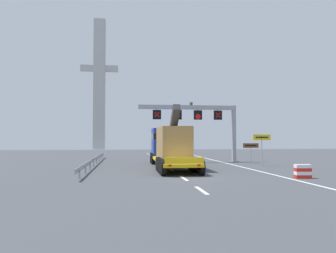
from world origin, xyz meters
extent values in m
plane|color=#424449|center=(0.00, 0.00, 0.00)|extent=(112.00, 112.00, 0.00)
cube|color=silver|center=(-0.55, -6.00, 0.01)|extent=(0.20, 2.60, 0.01)
cube|color=silver|center=(-0.55, -0.92, 0.01)|extent=(0.20, 2.60, 0.01)
cube|color=silver|center=(-0.55, 4.16, 0.01)|extent=(0.20, 2.60, 0.01)
cube|color=silver|center=(-0.55, 9.24, 0.01)|extent=(0.20, 2.60, 0.01)
cube|color=silver|center=(-0.55, 14.32, 0.01)|extent=(0.20, 2.60, 0.01)
cube|color=silver|center=(-0.55, 19.40, 0.01)|extent=(0.20, 2.60, 0.01)
cube|color=silver|center=(-0.55, 24.48, 0.01)|extent=(0.20, 2.60, 0.01)
cube|color=silver|center=(-0.55, 29.55, 0.01)|extent=(0.20, 2.60, 0.01)
cube|color=silver|center=(-0.55, 34.63, 0.01)|extent=(0.20, 2.60, 0.01)
cube|color=silver|center=(6.20, 12.00, 0.01)|extent=(0.20, 63.00, 0.01)
cube|color=#9EA0A5|center=(7.62, 13.34, 3.13)|extent=(0.40, 0.40, 6.25)
cube|color=slate|center=(7.62, 13.34, 0.04)|extent=(0.90, 0.90, 0.08)
cube|color=#9EA0A5|center=(2.42, 13.34, 6.00)|extent=(10.79, 0.44, 0.44)
cube|color=#4C4C51|center=(2.79, 13.34, 6.40)|extent=(0.28, 0.40, 0.28)
cube|color=black|center=(5.81, 13.34, 5.17)|extent=(0.89, 0.24, 1.02)
cube|color=#9EA0A5|center=(5.81, 13.34, 5.73)|extent=(0.08, 0.08, 0.16)
cube|color=red|center=(5.81, 13.21, 5.17)|extent=(0.55, 0.02, 0.55)
cube|color=red|center=(5.81, 13.21, 5.17)|extent=(0.55, 0.02, 0.55)
cube|color=black|center=(3.55, 13.34, 5.17)|extent=(0.89, 0.24, 1.02)
cube|color=#9EA0A5|center=(3.55, 13.34, 5.73)|extent=(0.08, 0.08, 0.16)
cone|color=red|center=(3.55, 13.21, 4.99)|extent=(0.57, 0.02, 0.57)
cube|color=black|center=(1.29, 13.34, 5.17)|extent=(0.89, 0.24, 1.02)
cube|color=#9EA0A5|center=(1.29, 13.34, 5.73)|extent=(0.08, 0.08, 0.16)
cube|color=red|center=(1.29, 13.21, 5.17)|extent=(0.55, 0.02, 0.55)
cube|color=red|center=(1.29, 13.21, 5.17)|extent=(0.55, 0.02, 0.55)
cube|color=black|center=(-0.96, 13.34, 5.17)|extent=(0.89, 0.24, 1.02)
cube|color=#9EA0A5|center=(-0.96, 13.34, 5.73)|extent=(0.08, 0.08, 0.16)
cube|color=red|center=(-0.96, 13.21, 5.17)|extent=(0.55, 0.02, 0.55)
cube|color=red|center=(-0.96, 13.21, 5.17)|extent=(0.55, 0.02, 0.55)
cube|color=yellow|center=(-0.32, 5.07, 0.73)|extent=(2.91, 10.43, 0.24)
cube|color=yellow|center=(-0.38, -0.21, 1.10)|extent=(2.66, 0.11, 0.44)
cylinder|color=black|center=(-1.72, 0.58, 0.55)|extent=(0.33, 1.10, 1.10)
cylinder|color=black|center=(0.98, 0.55, 0.55)|extent=(0.33, 1.10, 1.10)
cylinder|color=black|center=(-1.71, 1.63, 0.55)|extent=(0.33, 1.10, 1.10)
cylinder|color=black|center=(0.99, 1.60, 0.55)|extent=(0.33, 1.10, 1.10)
cylinder|color=black|center=(-1.70, 2.68, 0.55)|extent=(0.33, 1.10, 1.10)
cylinder|color=black|center=(1.00, 2.65, 0.55)|extent=(0.33, 1.10, 1.10)
cylinder|color=black|center=(-1.69, 3.73, 0.55)|extent=(0.33, 1.10, 1.10)
cylinder|color=black|center=(1.01, 3.70, 0.55)|extent=(0.33, 1.10, 1.10)
cylinder|color=black|center=(-1.68, 4.78, 0.55)|extent=(0.33, 1.10, 1.10)
cylinder|color=black|center=(1.02, 4.75, 0.55)|extent=(0.33, 1.10, 1.10)
cube|color=#1E38AD|center=(-0.25, 12.17, 2.10)|extent=(2.61, 3.23, 3.10)
cube|color=black|center=(-0.25, 12.17, 2.80)|extent=(2.64, 3.25, 0.60)
cylinder|color=black|center=(-1.53, 13.06, 0.55)|extent=(0.35, 1.10, 1.10)
cylinder|color=black|center=(1.05, 13.03, 0.55)|extent=(0.35, 1.10, 1.10)
cylinder|color=black|center=(-1.55, 11.06, 0.55)|extent=(0.35, 1.10, 1.10)
cylinder|color=black|center=(1.03, 11.03, 0.55)|extent=(0.35, 1.10, 1.10)
cube|color=#9E7A47|center=(-0.32, 5.47, 2.20)|extent=(2.44, 5.74, 2.70)
cube|color=#2D2D33|center=(-0.33, 4.61, 4.15)|extent=(0.59, 2.95, 2.29)
cube|color=red|center=(-1.36, -0.24, 0.80)|extent=(0.20, 0.06, 0.12)
cube|color=red|center=(0.60, -0.26, 0.80)|extent=(0.20, 0.06, 0.12)
cylinder|color=#9EA0A5|center=(8.47, 7.78, 1.49)|extent=(0.10, 0.10, 2.97)
cube|color=yellow|center=(8.47, 7.72, 2.71)|extent=(1.70, 0.06, 0.53)
cube|color=black|center=(8.47, 7.69, 2.71)|extent=(1.22, 0.01, 0.12)
cylinder|color=#9EA0A5|center=(8.52, 10.71, 1.05)|extent=(0.10, 0.10, 2.11)
cube|color=brown|center=(8.52, 10.65, 1.87)|extent=(1.65, 0.06, 0.47)
cube|color=black|center=(8.52, 10.62, 1.87)|extent=(1.19, 0.01, 0.12)
cube|color=red|center=(7.15, -1.87, 0.11)|extent=(1.04, 0.59, 0.23)
cube|color=white|center=(7.15, -1.87, 0.34)|extent=(1.04, 0.59, 0.22)
cube|color=red|center=(7.15, -1.87, 0.56)|extent=(1.04, 0.59, 0.23)
cube|color=white|center=(7.15, -1.87, 0.79)|extent=(1.04, 0.59, 0.23)
cube|color=#999EA3|center=(-7.29, 10.83, 0.60)|extent=(0.04, 25.65, 0.32)
cube|color=#999EA3|center=(-7.23, -0.40, 0.30)|extent=(0.10, 0.10, 0.60)
cube|color=#999EA3|center=(-7.23, 2.81, 0.30)|extent=(0.10, 0.10, 0.60)
cube|color=#999EA3|center=(-7.23, 6.02, 0.30)|extent=(0.10, 0.10, 0.60)
cube|color=#999EA3|center=(-7.23, 9.22, 0.30)|extent=(0.10, 0.10, 0.60)
cube|color=#999EA3|center=(-7.23, 12.43, 0.30)|extent=(0.10, 0.10, 0.60)
cube|color=#999EA3|center=(-7.23, 15.63, 0.30)|extent=(0.10, 0.10, 0.60)
cube|color=#999EA3|center=(-7.23, 18.84, 0.30)|extent=(0.10, 0.10, 0.60)
cube|color=#999EA3|center=(-7.23, 22.05, 0.30)|extent=(0.10, 0.10, 0.60)
cube|color=#B7B7B2|center=(-10.66, 59.62, 15.86)|extent=(2.80, 2.00, 31.72)
cube|color=#B7B7B2|center=(-10.66, 59.62, 19.67)|extent=(9.00, 1.60, 1.40)
camera|label=1|loc=(-4.33, -22.33, 2.58)|focal=35.61mm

